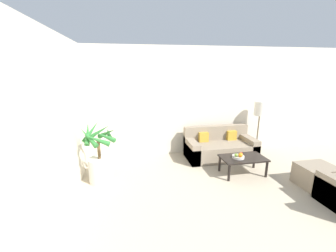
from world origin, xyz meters
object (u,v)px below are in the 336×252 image
(apple_red, at_px, (241,154))
(apple_green, at_px, (236,155))
(potted_palm, at_px, (100,160))
(coffee_table, at_px, (243,160))
(ottoman, at_px, (316,176))
(floor_lamp, at_px, (260,111))
(sofa_loveseat, at_px, (220,148))
(fruit_bowl, at_px, (238,157))
(orange_fruit, at_px, (241,155))

(apple_red, xyz_separation_m, apple_green, (-0.14, -0.04, 0.00))
(potted_palm, relative_size, coffee_table, 1.32)
(apple_green, xyz_separation_m, ottoman, (1.32, -0.67, -0.25))
(floor_lamp, xyz_separation_m, apple_red, (-1.08, -1.11, -0.65))
(apple_green, bearing_deg, apple_red, 15.92)
(floor_lamp, distance_m, apple_red, 1.68)
(coffee_table, bearing_deg, sofa_loveseat, 95.91)
(fruit_bowl, xyz_separation_m, apple_red, (0.07, 0.01, 0.06))
(sofa_loveseat, xyz_separation_m, orange_fruit, (-0.01, -1.03, 0.21))
(sofa_loveseat, distance_m, apple_red, 0.97)
(floor_lamp, height_order, apple_red, floor_lamp)
(orange_fruit, xyz_separation_m, ottoman, (1.24, -0.63, -0.27))
(fruit_bowl, xyz_separation_m, ottoman, (1.25, -0.70, -0.20))
(coffee_table, xyz_separation_m, apple_red, (-0.05, -0.00, 0.13))
(coffee_table, distance_m, apple_red, 0.14)
(sofa_loveseat, height_order, floor_lamp, floor_lamp)
(fruit_bowl, xyz_separation_m, apple_green, (-0.07, -0.03, 0.06))
(fruit_bowl, bearing_deg, coffee_table, 4.41)
(ottoman, bearing_deg, potted_palm, 166.33)
(sofa_loveseat, distance_m, orange_fruit, 1.05)
(apple_red, bearing_deg, orange_fruit, -126.92)
(potted_palm, height_order, coffee_table, potted_palm)
(potted_palm, bearing_deg, floor_lamp, 12.13)
(fruit_bowl, relative_size, apple_red, 3.70)
(sofa_loveseat, height_order, ottoman, sofa_loveseat)
(potted_palm, xyz_separation_m, fruit_bowl, (2.78, -0.28, -0.05))
(potted_palm, bearing_deg, apple_green, -6.46)
(potted_palm, xyz_separation_m, apple_green, (2.71, -0.31, 0.01))
(orange_fruit, bearing_deg, ottoman, -27.12)
(fruit_bowl, bearing_deg, floor_lamp, 44.43)
(coffee_table, bearing_deg, potted_palm, 174.76)
(floor_lamp, relative_size, coffee_table, 1.48)
(potted_palm, xyz_separation_m, ottoman, (4.03, -0.98, -0.25))
(floor_lamp, distance_m, fruit_bowl, 1.75)
(fruit_bowl, bearing_deg, potted_palm, 174.35)
(floor_lamp, distance_m, orange_fruit, 1.76)
(sofa_loveseat, relative_size, coffee_table, 1.84)
(floor_lamp, relative_size, fruit_bowl, 5.42)
(sofa_loveseat, xyz_separation_m, apple_red, (0.04, -0.95, 0.20))
(coffee_table, xyz_separation_m, ottoman, (1.13, -0.71, -0.12))
(floor_lamp, height_order, orange_fruit, floor_lamp)
(apple_green, relative_size, orange_fruit, 0.76)
(sofa_loveseat, bearing_deg, potted_palm, -166.33)
(coffee_table, distance_m, orange_fruit, 0.20)
(potted_palm, height_order, ottoman, potted_palm)
(sofa_loveseat, distance_m, coffee_table, 0.96)
(potted_palm, relative_size, sofa_loveseat, 0.72)
(orange_fruit, bearing_deg, apple_red, 53.08)
(coffee_table, xyz_separation_m, apple_green, (-0.19, -0.04, 0.13))
(potted_palm, distance_m, apple_green, 2.73)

